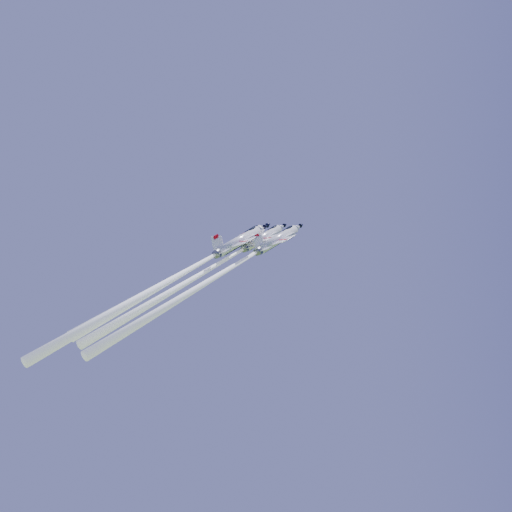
# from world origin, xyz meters

# --- Properties ---
(jet_lead) EXTENTS (27.63, 32.38, 37.38)m
(jet_lead) POSITION_xyz_m (-8.82, -6.68, 94.29)
(jet_lead) COLOR white
(jet_left) EXTENTS (27.12, 31.57, 35.39)m
(jet_left) POSITION_xyz_m (-11.81, -6.21, 95.16)
(jet_left) COLOR white
(jet_right) EXTENTS (28.06, 32.86, 37.80)m
(jet_right) POSITION_xyz_m (-5.03, -11.92, 92.05)
(jet_right) COLOR white
(jet_slot) EXTENTS (28.21, 33.01, 37.91)m
(jet_slot) POSITION_xyz_m (-12.32, -15.48, 90.92)
(jet_slot) COLOR white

